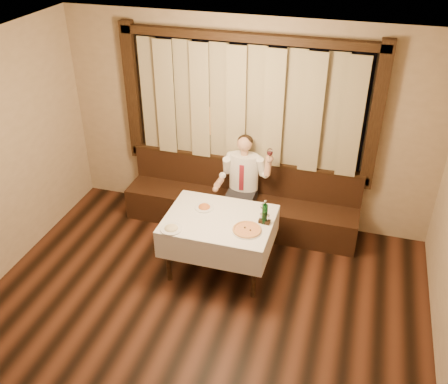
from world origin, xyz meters
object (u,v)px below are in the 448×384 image
(banquette, at_px, (241,205))
(pasta_cream, at_px, (171,227))
(pasta_red, at_px, (204,206))
(green_bottle, at_px, (265,214))
(seated_man, at_px, (243,178))
(pizza, at_px, (247,230))
(cruet_caddy, at_px, (264,219))
(dining_table, at_px, (219,226))

(banquette, xyz_separation_m, pasta_cream, (-0.46, -1.39, 0.48))
(pasta_red, height_order, green_bottle, green_bottle)
(banquette, height_order, green_bottle, green_bottle)
(pasta_cream, height_order, seated_man, seated_man)
(seated_man, bearing_deg, green_bottle, -61.18)
(green_bottle, bearing_deg, pizza, -126.85)
(banquette, xyz_separation_m, cruet_caddy, (0.53, -0.97, 0.50))
(banquette, distance_m, pasta_cream, 1.54)
(seated_man, bearing_deg, cruet_caddy, -61.09)
(pasta_red, distance_m, pasta_cream, 0.57)
(dining_table, xyz_separation_m, green_bottle, (0.53, 0.05, 0.24))
(banquette, distance_m, pizza, 1.32)
(dining_table, bearing_deg, pasta_red, 146.31)
(cruet_caddy, bearing_deg, pasta_red, 178.31)
(dining_table, distance_m, pasta_red, 0.32)
(seated_man, bearing_deg, pasta_cream, -110.99)
(banquette, height_order, dining_table, banquette)
(pasta_red, bearing_deg, seated_man, 70.07)
(banquette, xyz_separation_m, dining_table, (0.00, -1.02, 0.34))
(pizza, bearing_deg, cruet_caddy, 53.57)
(dining_table, xyz_separation_m, pizza, (0.38, -0.15, 0.12))
(green_bottle, xyz_separation_m, cruet_caddy, (0.00, 0.00, -0.08))
(banquette, height_order, cruet_caddy, banquette)
(banquette, height_order, seated_man, seated_man)
(pasta_red, relative_size, pasta_cream, 0.93)
(banquette, bearing_deg, pasta_red, -105.34)
(dining_table, xyz_separation_m, pasta_cream, (-0.46, -0.37, 0.14))
(banquette, relative_size, dining_table, 2.52)
(dining_table, distance_m, pasta_cream, 0.60)
(pasta_red, relative_size, cruet_caddy, 1.64)
(dining_table, xyz_separation_m, seated_man, (0.04, 0.94, 0.15))
(banquette, relative_size, pizza, 9.19)
(pasta_cream, xyz_separation_m, cruet_caddy, (0.99, 0.43, 0.02))
(banquette, relative_size, green_bottle, 10.43)
(pizza, height_order, pasta_cream, pasta_cream)
(pizza, relative_size, seated_man, 0.26)
(banquette, distance_m, seated_man, 0.50)
(banquette, bearing_deg, cruet_caddy, -61.30)
(banquette, bearing_deg, green_bottle, -61.37)
(green_bottle, bearing_deg, pasta_red, 172.15)
(seated_man, bearing_deg, pasta_red, -109.93)
(pasta_red, xyz_separation_m, seated_man, (0.28, 0.78, 0.01))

